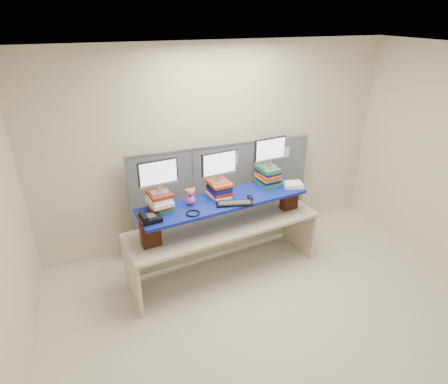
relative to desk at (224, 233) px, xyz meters
name	(u,v)px	position (x,y,z in m)	size (l,w,h in m)	color
room	(290,214)	(0.24, -1.10, 0.81)	(5.00, 4.00, 2.80)	beige
cubicle_partition	(223,195)	(0.24, 0.68, 0.18)	(2.60, 0.06, 1.53)	#4F555D
desk	(224,233)	(0.00, 0.00, 0.00)	(2.50, 0.99, 0.74)	beige
brick_pier_left	(151,234)	(-0.93, -0.16, 0.30)	(0.22, 0.12, 0.29)	maroon
brick_pier_right	(289,198)	(0.94, 0.06, 0.30)	(0.22, 0.12, 0.29)	maroon
blue_board	(224,201)	(0.00, 0.00, 0.46)	(2.08, 0.52, 0.04)	navy
book_stack_left	(160,201)	(-0.77, 0.03, 0.59)	(0.29, 0.34, 0.21)	#20783D
book_stack_center	(219,189)	(-0.01, 0.12, 0.57)	(0.28, 0.33, 0.18)	white
book_stack_right	(268,176)	(0.69, 0.20, 0.60)	(0.30, 0.34, 0.24)	#20783D
monitor_left	(158,174)	(-0.76, 0.03, 0.91)	(0.45, 0.15, 0.39)	#98989D
monitor_center	(219,165)	(-0.02, 0.12, 0.89)	(0.45, 0.15, 0.39)	#98989D
monitor_right	(270,151)	(0.69, 0.20, 0.95)	(0.45, 0.15, 0.39)	#98989D
keyboard	(234,203)	(0.07, -0.16, 0.49)	(0.45, 0.25, 0.03)	black
mouse	(250,197)	(0.31, -0.09, 0.50)	(0.06, 0.12, 0.04)	black
desk_phone	(149,218)	(-0.93, -0.19, 0.52)	(0.24, 0.22, 0.09)	black
headset	(193,213)	(-0.45, -0.21, 0.49)	(0.16, 0.16, 0.02)	black
plush_toy	(190,196)	(-0.41, 0.02, 0.59)	(0.12, 0.09, 0.21)	#E55791
binder_stack	(293,185)	(0.96, 0.02, 0.51)	(0.27, 0.24, 0.06)	#F0EACD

